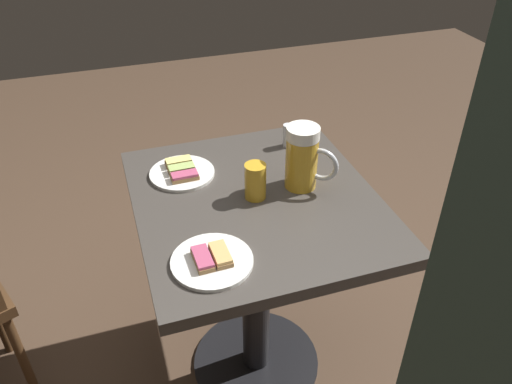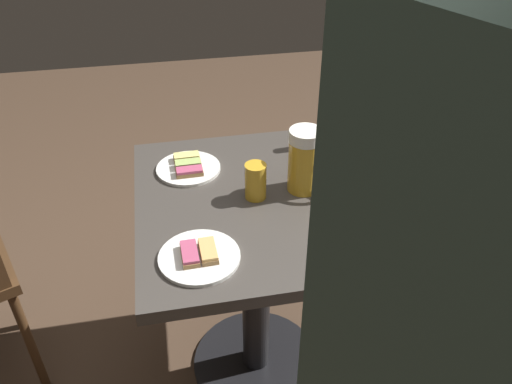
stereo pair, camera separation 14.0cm
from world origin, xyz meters
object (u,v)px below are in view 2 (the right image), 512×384
at_px(plate_near, 188,167).
at_px(salt_shaker, 299,138).
at_px(plate_far, 199,256).
at_px(beer_glass_small, 256,181).
at_px(beer_mug, 306,161).

relative_size(plate_near, salt_shaker, 2.54).
bearing_deg(plate_near, salt_shaker, -170.22).
height_order(plate_far, salt_shaker, salt_shaker).
relative_size(plate_near, beer_glass_small, 1.84).
distance_m(plate_near, salt_shaker, 0.36).
height_order(beer_glass_small, salt_shaker, beer_glass_small).
height_order(plate_near, beer_glass_small, beer_glass_small).
bearing_deg(beer_mug, plate_near, -27.60).
distance_m(beer_mug, beer_glass_small, 0.15).
distance_m(plate_near, plate_far, 0.39).
bearing_deg(plate_near, beer_glass_small, 134.57).
bearing_deg(beer_glass_small, salt_shaker, -128.18).
height_order(beer_mug, beer_glass_small, beer_mug).
height_order(plate_near, salt_shaker, salt_shaker).
xyz_separation_m(plate_far, beer_mug, (-0.32, -0.23, 0.08)).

